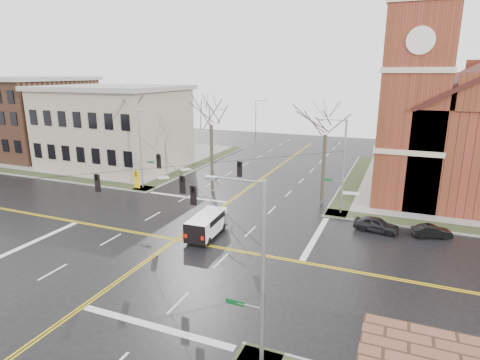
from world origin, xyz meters
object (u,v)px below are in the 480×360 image
at_px(signal_pole_nw, 142,147).
at_px(cargo_van, 208,223).
at_px(signal_pole_se, 259,274).
at_px(tree_nw_near, 211,121).
at_px(parked_car_a, 376,224).
at_px(tree_nw_far, 131,112).
at_px(signal_pole_ne, 342,164).
at_px(streetlight_north_b, 256,119).
at_px(parked_car_b, 432,231).
at_px(streetlight_north_a, 211,132).
at_px(tree_ne, 326,130).

xyz_separation_m(signal_pole_nw, cargo_van, (13.31, -9.65, -3.85)).
relative_size(signal_pole_se, tree_nw_near, 0.80).
xyz_separation_m(parked_car_a, tree_nw_far, (-29.56, 5.94, 8.04)).
relative_size(signal_pole_ne, cargo_van, 1.79).
bearing_deg(signal_pole_ne, streetlight_north_b, 121.05).
xyz_separation_m(cargo_van, tree_nw_near, (-5.47, 11.99, 7.02)).
xyz_separation_m(signal_pole_se, parked_car_b, (8.11, 20.10, -4.43)).
height_order(streetlight_north_a, parked_car_b, streetlight_north_a).
distance_m(signal_pole_nw, tree_nw_near, 8.77).
height_order(signal_pole_se, tree_nw_far, tree_nw_far).
height_order(parked_car_b, tree_ne, tree_ne).
height_order(signal_pole_se, tree_ne, tree_ne).
distance_m(signal_pole_nw, signal_pole_se, 32.28).
bearing_deg(parked_car_b, parked_car_a, 76.83).
height_order(cargo_van, parked_car_b, cargo_van).
relative_size(signal_pole_se, streetlight_north_a, 1.12).
xyz_separation_m(signal_pole_nw, tree_ne, (20.46, 2.71, 2.75)).
bearing_deg(tree_ne, parked_car_b, -28.60).
relative_size(streetlight_north_a, tree_nw_far, 0.67).
bearing_deg(signal_pole_se, tree_nw_far, 135.22).
relative_size(signal_pole_nw, cargo_van, 1.79).
relative_size(parked_car_a, tree_nw_far, 0.31).
bearing_deg(cargo_van, tree_nw_near, 111.15).
xyz_separation_m(streetlight_north_a, cargo_van, (12.64, -26.15, -3.36)).
bearing_deg(tree_nw_far, signal_pole_ne, -5.82).
xyz_separation_m(signal_pole_se, parked_car_a, (3.73, 19.69, -4.31)).
height_order(signal_pole_ne, streetlight_north_b, signal_pole_ne).
relative_size(parked_car_b, tree_nw_far, 0.26).
bearing_deg(streetlight_north_b, cargo_van, -74.68).
distance_m(signal_pole_ne, streetlight_north_a, 27.48).
relative_size(signal_pole_ne, tree_nw_far, 0.75).
relative_size(signal_pole_ne, parked_car_a, 2.40).
bearing_deg(signal_pole_se, signal_pole_ne, 90.00).
xyz_separation_m(signal_pole_se, tree_ne, (-2.18, 25.71, 2.75)).
distance_m(streetlight_north_a, tree_nw_near, 16.29).
xyz_separation_m(signal_pole_se, cargo_van, (-9.33, 13.35, -3.85)).
distance_m(streetlight_north_a, tree_nw_far, 15.00).
xyz_separation_m(signal_pole_ne, signal_pole_se, (0.00, -23.00, 0.00)).
relative_size(signal_pole_nw, tree_nw_far, 0.75).
height_order(signal_pole_nw, signal_pole_se, same).
relative_size(signal_pole_ne, signal_pole_se, 1.00).
bearing_deg(signal_pole_se, parked_car_b, 68.02).
distance_m(signal_pole_se, parked_car_b, 22.12).
bearing_deg(signal_pole_ne, signal_pole_se, -90.00).
distance_m(signal_pole_nw, streetlight_north_a, 16.52).
distance_m(signal_pole_nw, tree_nw_far, 5.57).
bearing_deg(signal_pole_nw, streetlight_north_a, 87.68).
xyz_separation_m(cargo_van, parked_car_b, (17.45, 6.76, -0.58)).
height_order(streetlight_north_b, tree_nw_near, tree_nw_near).
bearing_deg(parked_car_b, signal_pole_ne, 51.82).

